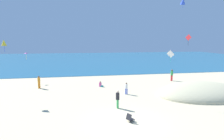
{
  "coord_description": "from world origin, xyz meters",
  "views": [
    {
      "loc": [
        -3.53,
        -13.71,
        6.24
      ],
      "look_at": [
        0.0,
        6.22,
        3.09
      ],
      "focal_mm": 31.14,
      "sensor_mm": 36.0,
      "label": 1
    }
  ],
  "objects_px": {
    "person_1": "(126,88)",
    "person_2": "(39,81)",
    "kite_red": "(188,38)",
    "person_0": "(118,98)",
    "beach_chair_mid_beach": "(130,118)",
    "kite_yellow": "(4,43)",
    "person_4": "(172,74)",
    "kite_white": "(171,54)",
    "kite_blue": "(183,1)",
    "person_3": "(100,85)",
    "kite_magenta": "(26,53)"
  },
  "relations": [
    {
      "from": "person_4",
      "to": "kite_blue",
      "type": "relative_size",
      "value": 1.27
    },
    {
      "from": "person_4",
      "to": "kite_yellow",
      "type": "relative_size",
      "value": 1.46
    },
    {
      "from": "kite_magenta",
      "to": "kite_blue",
      "type": "distance_m",
      "value": 23.49
    },
    {
      "from": "kite_magenta",
      "to": "person_3",
      "type": "bearing_deg",
      "value": -26.14
    },
    {
      "from": "person_2",
      "to": "kite_white",
      "type": "bearing_deg",
      "value": 9.89
    },
    {
      "from": "beach_chair_mid_beach",
      "to": "kite_white",
      "type": "distance_m",
      "value": 7.61
    },
    {
      "from": "kite_magenta",
      "to": "kite_blue",
      "type": "relative_size",
      "value": 0.76
    },
    {
      "from": "person_3",
      "to": "person_0",
      "type": "bearing_deg",
      "value": -56.63
    },
    {
      "from": "person_1",
      "to": "kite_white",
      "type": "relative_size",
      "value": 1.19
    },
    {
      "from": "kite_red",
      "to": "kite_yellow",
      "type": "bearing_deg",
      "value": -168.34
    },
    {
      "from": "beach_chair_mid_beach",
      "to": "person_1",
      "type": "relative_size",
      "value": 0.53
    },
    {
      "from": "person_3",
      "to": "kite_blue",
      "type": "xyz_separation_m",
      "value": [
        11.24,
        -0.3,
        11.1
      ]
    },
    {
      "from": "person_0",
      "to": "person_4",
      "type": "xyz_separation_m",
      "value": [
        10.65,
        10.46,
        0.06
      ]
    },
    {
      "from": "person_2",
      "to": "kite_red",
      "type": "relative_size",
      "value": 0.99
    },
    {
      "from": "person_1",
      "to": "kite_white",
      "type": "height_order",
      "value": "kite_white"
    },
    {
      "from": "person_2",
      "to": "kite_yellow",
      "type": "distance_m",
      "value": 7.12
    },
    {
      "from": "beach_chair_mid_beach",
      "to": "kite_yellow",
      "type": "bearing_deg",
      "value": 118.65
    },
    {
      "from": "beach_chair_mid_beach",
      "to": "person_2",
      "type": "distance_m",
      "value": 15.08
    },
    {
      "from": "beach_chair_mid_beach",
      "to": "kite_blue",
      "type": "distance_m",
      "value": 18.99
    },
    {
      "from": "person_1",
      "to": "person_4",
      "type": "xyz_separation_m",
      "value": [
        8.71,
        6.08,
        0.22
      ]
    },
    {
      "from": "person_1",
      "to": "kite_yellow",
      "type": "distance_m",
      "value": 13.73
    },
    {
      "from": "kite_yellow",
      "to": "person_0",
      "type": "bearing_deg",
      "value": -22.78
    },
    {
      "from": "person_2",
      "to": "kite_white",
      "type": "relative_size",
      "value": 1.41
    },
    {
      "from": "person_2",
      "to": "kite_magenta",
      "type": "xyz_separation_m",
      "value": [
        -2.52,
        4.71,
        3.33
      ]
    },
    {
      "from": "kite_magenta",
      "to": "kite_red",
      "type": "bearing_deg",
      "value": -10.81
    },
    {
      "from": "kite_yellow",
      "to": "person_3",
      "type": "bearing_deg",
      "value": 21.92
    },
    {
      "from": "person_0",
      "to": "beach_chair_mid_beach",
      "type": "bearing_deg",
      "value": -88.82
    },
    {
      "from": "person_3",
      "to": "kite_yellow",
      "type": "xyz_separation_m",
      "value": [
        -10.22,
        -4.11,
        5.67
      ]
    },
    {
      "from": "kite_red",
      "to": "person_2",
      "type": "bearing_deg",
      "value": -179.36
    },
    {
      "from": "beach_chair_mid_beach",
      "to": "kite_white",
      "type": "bearing_deg",
      "value": 9.15
    },
    {
      "from": "person_2",
      "to": "kite_white",
      "type": "distance_m",
      "value": 16.71
    },
    {
      "from": "kite_yellow",
      "to": "kite_blue",
      "type": "bearing_deg",
      "value": 10.08
    },
    {
      "from": "person_0",
      "to": "kite_white",
      "type": "relative_size",
      "value": 1.44
    },
    {
      "from": "beach_chair_mid_beach",
      "to": "kite_blue",
      "type": "height_order",
      "value": "kite_blue"
    },
    {
      "from": "person_4",
      "to": "kite_blue",
      "type": "height_order",
      "value": "kite_blue"
    },
    {
      "from": "person_1",
      "to": "kite_yellow",
      "type": "relative_size",
      "value": 1.14
    },
    {
      "from": "kite_magenta",
      "to": "person_4",
      "type": "bearing_deg",
      "value": -8.72
    },
    {
      "from": "person_0",
      "to": "kite_magenta",
      "type": "distance_m",
      "value": 17.98
    },
    {
      "from": "person_3",
      "to": "kite_yellow",
      "type": "relative_size",
      "value": 0.62
    },
    {
      "from": "person_0",
      "to": "kite_yellow",
      "type": "distance_m",
      "value": 12.71
    },
    {
      "from": "person_4",
      "to": "kite_white",
      "type": "xyz_separation_m",
      "value": [
        -5.42,
        -9.99,
        3.87
      ]
    },
    {
      "from": "kite_white",
      "to": "kite_red",
      "type": "xyz_separation_m",
      "value": [
        7.14,
        8.85,
        1.65
      ]
    },
    {
      "from": "kite_red",
      "to": "kite_yellow",
      "type": "height_order",
      "value": "kite_red"
    },
    {
      "from": "person_1",
      "to": "person_2",
      "type": "xyz_separation_m",
      "value": [
        -10.47,
        4.7,
        0.15
      ]
    },
    {
      "from": "kite_yellow",
      "to": "person_4",
      "type": "bearing_deg",
      "value": 15.45
    },
    {
      "from": "beach_chair_mid_beach",
      "to": "kite_blue",
      "type": "relative_size",
      "value": 0.52
    },
    {
      "from": "kite_blue",
      "to": "kite_red",
      "type": "bearing_deg",
      "value": 29.54
    },
    {
      "from": "beach_chair_mid_beach",
      "to": "kite_magenta",
      "type": "xyz_separation_m",
      "value": [
        -11.38,
        16.89,
        3.97
      ]
    },
    {
      "from": "person_0",
      "to": "person_2",
      "type": "xyz_separation_m",
      "value": [
        -8.53,
        9.08,
        -0.02
      ]
    },
    {
      "from": "person_1",
      "to": "person_4",
      "type": "distance_m",
      "value": 10.63
    }
  ]
}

